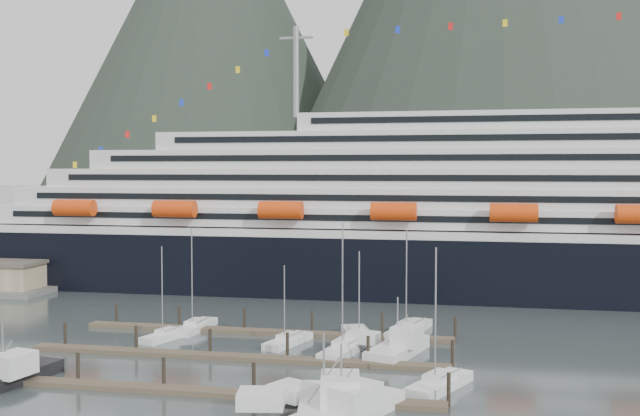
# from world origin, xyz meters

# --- Properties ---
(ground) EXTENTS (1600.00, 1600.00, 0.00)m
(ground) POSITION_xyz_m (0.00, 0.00, 0.00)
(ground) COLOR #4F5C5D
(ground) RESTS_ON ground
(mountains) EXTENTS (870.00, 440.00, 420.00)m
(mountains) POSITION_xyz_m (52.48, 588.54, 163.40)
(mountains) COLOR black
(mountains) RESTS_ON ground
(cruise_ship) EXTENTS (210.00, 30.40, 50.30)m
(cruise_ship) POSITION_xyz_m (30.03, 54.94, 12.04)
(cruise_ship) COLOR black
(cruise_ship) RESTS_ON ground
(dock_near) EXTENTS (48.18, 2.28, 3.20)m
(dock_near) POSITION_xyz_m (-4.93, -9.95, 0.31)
(dock_near) COLOR #4E4132
(dock_near) RESTS_ON ground
(dock_mid) EXTENTS (48.18, 2.28, 3.20)m
(dock_mid) POSITION_xyz_m (-4.93, 3.05, 0.31)
(dock_mid) COLOR #4E4132
(dock_mid) RESTS_ON ground
(dock_far) EXTENTS (48.18, 2.28, 3.20)m
(dock_far) POSITION_xyz_m (-4.93, 16.05, 0.31)
(dock_far) COLOR #4E4132
(dock_far) RESTS_ON ground
(sailboat_a) EXTENTS (4.50, 8.07, 11.97)m
(sailboat_a) POSITION_xyz_m (-16.03, 10.67, 0.40)
(sailboat_a) COLOR silver
(sailboat_a) RESTS_ON ground
(sailboat_c) EXTENTS (4.62, 8.64, 10.03)m
(sailboat_c) POSITION_xyz_m (-0.58, 10.79, 0.38)
(sailboat_c) COLOR silver
(sailboat_c) RESTS_ON ground
(sailboat_d) EXTENTS (4.92, 11.80, 15.51)m
(sailboat_d) POSITION_xyz_m (6.85, 8.46, 0.43)
(sailboat_d) COLOR silver
(sailboat_d) RESTS_ON ground
(sailboat_e) EXTENTS (3.03, 9.29, 13.81)m
(sailboat_e) POSITION_xyz_m (-14.39, 16.18, 0.41)
(sailboat_e) COLOR silver
(sailboat_e) RESTS_ON ground
(sailboat_f) EXTENTS (5.55, 9.44, 11.51)m
(sailboat_f) POSITION_xyz_m (7.16, 15.32, 0.41)
(sailboat_f) COLOR silver
(sailboat_f) RESTS_ON ground
(sailboat_g) EXTENTS (5.44, 11.32, 14.27)m
(sailboat_g) POSITION_xyz_m (13.11, 19.99, 0.43)
(sailboat_g) COLOR silver
(sailboat_g) RESTS_ON ground
(sailboat_h) EXTENTS (6.36, 9.71, 14.22)m
(sailboat_h) POSITION_xyz_m (18.00, -3.97, 0.43)
(sailboat_h) COLOR silver
(sailboat_h) RESTS_ON ground
(trawler_a) EXTENTS (9.74, 13.35, 7.10)m
(trawler_a) POSITION_xyz_m (-23.68, -11.32, 0.90)
(trawler_a) COLOR black
(trawler_a) RESTS_ON ground
(trawler_c) EXTENTS (11.90, 14.32, 7.26)m
(trawler_c) POSITION_xyz_m (10.22, -14.93, 0.92)
(trawler_c) COLOR silver
(trawler_c) RESTS_ON ground
(trawler_d) EXTENTS (10.64, 14.29, 8.27)m
(trawler_d) POSITION_xyz_m (8.73, -15.03, 1.01)
(trawler_d) COLOR silver
(trawler_d) RESTS_ON ground
(trawler_e) EXTENTS (9.45, 11.83, 7.32)m
(trawler_e) POSITION_xyz_m (12.65, 8.31, 0.92)
(trawler_e) COLOR silver
(trawler_e) RESTS_ON ground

